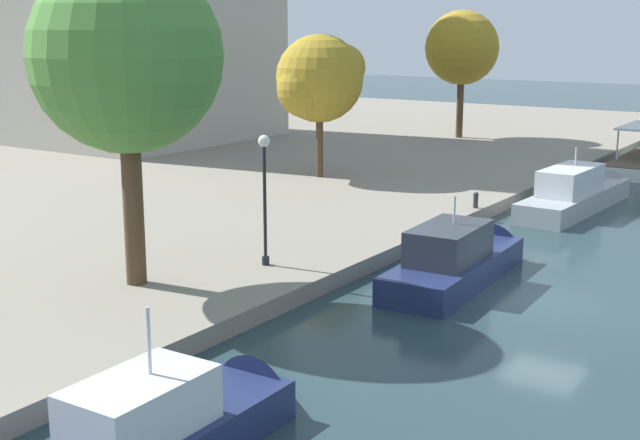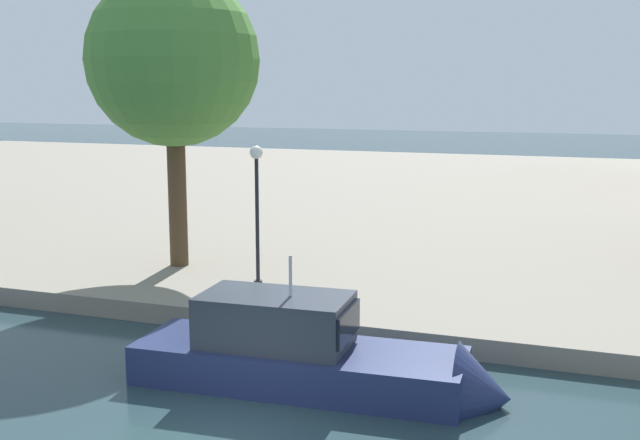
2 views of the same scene
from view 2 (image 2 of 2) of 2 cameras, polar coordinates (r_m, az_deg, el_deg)
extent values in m
cube|color=gray|center=(47.72, 11.37, 1.57)|extent=(120.00, 55.00, 0.61)
cube|color=navy|center=(18.71, -1.57, -11.42)|extent=(7.94, 2.85, 1.44)
cone|color=navy|center=(17.92, 11.97, -12.62)|extent=(1.32, 2.38, 2.33)
cube|color=#2D333D|center=(18.45, -3.33, -7.36)|extent=(3.62, 2.14, 1.22)
cube|color=black|center=(18.03, 0.79, -7.56)|extent=(1.03, 1.88, 0.73)
cylinder|color=silver|center=(18.03, -2.19, -4.14)|extent=(0.08, 0.08, 0.98)
cylinder|color=black|center=(24.37, -4.65, -0.36)|extent=(0.12, 0.12, 4.20)
sphere|color=white|center=(24.07, -4.73, 5.00)|extent=(0.41, 0.41, 0.41)
cylinder|color=black|center=(24.78, -4.59, -4.80)|extent=(0.26, 0.26, 0.30)
cylinder|color=#4C3823|center=(28.07, -10.48, 1.74)|extent=(0.66, 0.66, 5.05)
sphere|color=#4C8438|center=(27.82, -10.80, 11.57)|extent=(6.08, 6.08, 6.08)
sphere|color=#4C8438|center=(26.73, -11.85, 10.99)|extent=(3.08, 3.08, 3.08)
sphere|color=#4C8438|center=(27.98, -7.90, 12.94)|extent=(2.98, 2.98, 2.98)
camera|label=1|loc=(33.61, -64.31, 7.52)|focal=48.61mm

